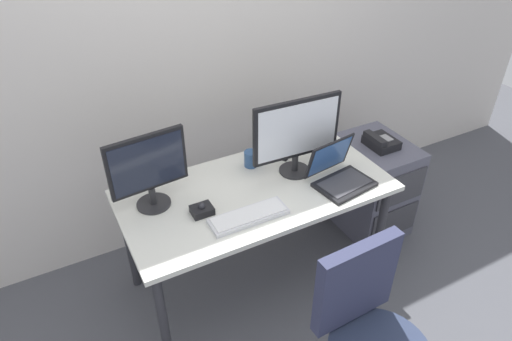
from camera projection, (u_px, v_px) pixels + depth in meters
name	position (u px, v px, depth m)	size (l,w,h in m)	color
ground_plane	(256.00, 277.00, 2.92)	(8.00, 8.00, 0.00)	#4B4D53
back_wall	(198.00, 28.00, 2.65)	(6.00, 0.10, 2.80)	silver
desk	(256.00, 199.00, 2.56)	(1.49, 0.75, 0.71)	silver
file_cabinet	(372.00, 186.00, 3.17)	(0.42, 0.53, 0.67)	#525362
desk_phone	(380.00, 142.00, 2.95)	(0.17, 0.20, 0.09)	black
monitor_main	(297.00, 133.00, 2.50)	(0.53, 0.18, 0.46)	#262628
monitor_side	(148.00, 168.00, 2.26)	(0.41, 0.18, 0.42)	#262628
keyboard	(249.00, 216.00, 2.30)	(0.41, 0.14, 0.03)	silver
laptop	(339.00, 174.00, 2.54)	(0.35, 0.32, 0.23)	black
trackball_mouse	(202.00, 210.00, 2.33)	(0.11, 0.09, 0.07)	black
coffee_mug	(251.00, 159.00, 2.67)	(0.09, 0.08, 0.10)	#305385
cell_phone	(278.00, 155.00, 2.78)	(0.07, 0.14, 0.01)	black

